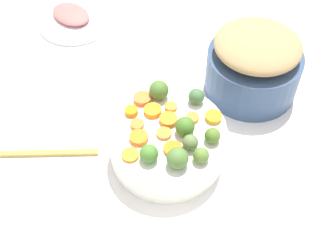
{
  "coord_description": "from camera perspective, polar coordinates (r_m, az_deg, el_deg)",
  "views": [
    {
      "loc": [
        0.44,
        -0.28,
        0.74
      ],
      "look_at": [
        0.01,
        0.0,
        0.12
      ],
      "focal_mm": 44.66,
      "sensor_mm": 36.0,
      "label": 1
    }
  ],
  "objects": [
    {
      "name": "tabletop",
      "position": [
        0.9,
        -0.44,
        -3.9
      ],
      "size": [
        2.4,
        2.4,
        0.02
      ],
      "primitive_type": "cube",
      "color": "white",
      "rests_on": "ground"
    },
    {
      "name": "serving_bowl_carrots",
      "position": [
        0.85,
        0.0,
        -2.25
      ],
      "size": [
        0.24,
        0.24,
        0.09
      ],
      "primitive_type": "cylinder",
      "color": "white",
      "rests_on": "tabletop"
    },
    {
      "name": "metal_pot",
      "position": [
        0.99,
        11.42,
        7.18
      ],
      "size": [
        0.21,
        0.21,
        0.11
      ],
      "primitive_type": "cylinder",
      "color": "#324A6D",
      "rests_on": "tabletop"
    },
    {
      "name": "stuffing_mound",
      "position": [
        0.94,
        12.19,
        10.75
      ],
      "size": [
        0.19,
        0.19,
        0.05
      ],
      "primitive_type": "ellipsoid",
      "color": "tan",
      "rests_on": "metal_pot"
    },
    {
      "name": "carrot_slice_0",
      "position": [
        0.85,
        0.41,
        2.63
      ],
      "size": [
        0.04,
        0.04,
        0.01
      ],
      "primitive_type": "cylinder",
      "rotation": [
        0.0,
        0.0,
        5.55
      ],
      "color": "orange",
      "rests_on": "serving_bowl_carrots"
    },
    {
      "name": "carrot_slice_1",
      "position": [
        0.84,
        6.23,
        1.23
      ],
      "size": [
        0.04,
        0.04,
        0.01
      ],
      "primitive_type": "cylinder",
      "rotation": [
        0.0,
        0.0,
        4.44
      ],
      "color": "orange",
      "rests_on": "serving_bowl_carrots"
    },
    {
      "name": "carrot_slice_2",
      "position": [
        0.78,
        -5.17,
        -3.97
      ],
      "size": [
        0.04,
        0.04,
        0.01
      ],
      "primitive_type": "cylinder",
      "rotation": [
        0.0,
        0.0,
        1.06
      ],
      "color": "orange",
      "rests_on": "serving_bowl_carrots"
    },
    {
      "name": "carrot_slice_3",
      "position": [
        0.81,
        -0.55,
        -1.02
      ],
      "size": [
        0.04,
        0.04,
        0.01
      ],
      "primitive_type": "cylinder",
      "rotation": [
        0.0,
        0.0,
        3.79
      ],
      "color": "orange",
      "rests_on": "serving_bowl_carrots"
    },
    {
      "name": "carrot_slice_4",
      "position": [
        0.78,
        0.64,
        -3.14
      ],
      "size": [
        0.05,
        0.05,
        0.01
      ],
      "primitive_type": "cylinder",
      "rotation": [
        0.0,
        0.0,
        0.51
      ],
      "color": "orange",
      "rests_on": "serving_bowl_carrots"
    },
    {
      "name": "carrot_slice_5",
      "position": [
        0.87,
        -3.61,
        3.69
      ],
      "size": [
        0.05,
        0.05,
        0.01
      ],
      "primitive_type": "cylinder",
      "rotation": [
        0.0,
        0.0,
        1.9
      ],
      "color": "orange",
      "rests_on": "serving_bowl_carrots"
    },
    {
      "name": "carrot_slice_6",
      "position": [
        0.8,
        -3.92,
        -1.71
      ],
      "size": [
        0.05,
        0.05,
        0.01
      ],
      "primitive_type": "cylinder",
      "rotation": [
        0.0,
        0.0,
        5.99
      ],
      "color": "orange",
      "rests_on": "serving_bowl_carrots"
    },
    {
      "name": "carrot_slice_7",
      "position": [
        0.82,
        -4.23,
        0.21
      ],
      "size": [
        0.04,
        0.04,
        0.01
      ],
      "primitive_type": "cylinder",
      "rotation": [
        0.0,
        0.0,
        3.8
      ],
      "color": "orange",
      "rests_on": "serving_bowl_carrots"
    },
    {
      "name": "carrot_slice_8",
      "position": [
        0.83,
        0.06,
        0.88
      ],
      "size": [
        0.04,
        0.04,
        0.01
      ],
      "primitive_type": "cylinder",
      "rotation": [
        0.0,
        0.0,
        1.53
      ],
      "color": "orange",
      "rests_on": "serving_bowl_carrots"
    },
    {
      "name": "carrot_slice_9",
      "position": [
        0.83,
        3.36,
        1.13
      ],
      "size": [
        0.04,
        0.04,
        0.01
      ],
      "primitive_type": "cylinder",
      "rotation": [
        0.0,
        0.0,
        0.87
      ],
      "color": "orange",
      "rests_on": "serving_bowl_carrots"
    },
    {
      "name": "carrot_slice_10",
      "position": [
        0.84,
        -5.02,
        2.0
      ],
      "size": [
        0.04,
        0.04,
        0.01
      ],
      "primitive_type": "cylinder",
      "rotation": [
        0.0,
        0.0,
        0.93
      ],
      "color": "orange",
      "rests_on": "serving_bowl_carrots"
    },
    {
      "name": "carrot_slice_11",
      "position": [
        0.84,
        -2.31,
        2.01
      ],
      "size": [
        0.04,
        0.04,
        0.01
      ],
      "primitive_type": "cylinder",
      "rotation": [
        0.0,
        0.0,
        1.55
      ],
      "color": "orange",
      "rests_on": "serving_bowl_carrots"
    },
    {
      "name": "brussels_sprout_0",
      "position": [
        0.76,
        4.55,
        -4.02
      ],
      "size": [
        0.03,
        0.03,
        0.03
      ],
      "primitive_type": "sphere",
      "color": "#597A31",
      "rests_on": "serving_bowl_carrots"
    },
    {
      "name": "brussels_sprout_1",
      "position": [
        0.78,
        3.06,
        -2.25
      ],
      "size": [
        0.03,
        0.03,
        0.03
      ],
      "primitive_type": "sphere",
      "color": "#5B743E",
      "rests_on": "serving_bowl_carrots"
    },
    {
      "name": "brussels_sprout_2",
      "position": [
        0.76,
        -2.62,
        -3.79
      ],
      "size": [
        0.03,
        0.03,
        0.03
      ],
      "primitive_type": "sphere",
      "color": "#467D2D",
      "rests_on": "serving_bowl_carrots"
    },
    {
      "name": "brussels_sprout_3",
      "position": [
        0.8,
        2.34,
        -0.06
      ],
      "size": [
        0.04,
        0.04,
        0.04
      ],
      "primitive_type": "sphere",
      "color": "#447326",
      "rests_on": "serving_bowl_carrots"
    },
    {
      "name": "brussels_sprout_4",
      "position": [
        0.86,
        3.89,
        4.05
      ],
      "size": [
        0.03,
        0.03,
        0.03
      ],
      "primitive_type": "sphere",
      "color": "#436D3E",
      "rests_on": "serving_bowl_carrots"
    },
    {
      "name": "brussels_sprout_5",
      "position": [
        0.79,
        6.09,
        -1.31
      ],
      "size": [
        0.03,
        0.03,
        0.03
      ],
      "primitive_type": "sphere",
      "color": "#507327",
      "rests_on": "serving_bowl_carrots"
    },
    {
      "name": "brussels_sprout_6",
      "position": [
        0.86,
        -1.26,
        4.91
      ],
      "size": [
        0.04,
        0.04,
        0.04
      ],
      "primitive_type": "sphere",
      "color": "#47702C",
      "rests_on": "serving_bowl_carrots"
    },
    {
      "name": "brussels_sprout_7",
      "position": [
        0.75,
        1.3,
        -4.41
      ],
      "size": [
        0.04,
        0.04,
        0.04
      ],
      "primitive_type": "sphere",
      "color": "#507535",
      "rests_on": "serving_bowl_carrots"
    },
    {
      "name": "ham_plate",
      "position": [
        1.23,
        -12.51,
        13.78
      ],
      "size": [
        0.2,
        0.2,
        0.01
      ],
      "primitive_type": "cylinder",
      "color": "white",
      "rests_on": "tabletop"
    },
    {
      "name": "ham_slice_main",
      "position": [
        1.23,
        -13.13,
        14.65
      ],
      "size": [
        0.14,
        0.11,
        0.02
      ],
      "primitive_type": "ellipsoid",
      "rotation": [
        0.0,
        0.0,
        3.32
      ],
      "color": "#C16661",
      "rests_on": "ham_plate"
    }
  ]
}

